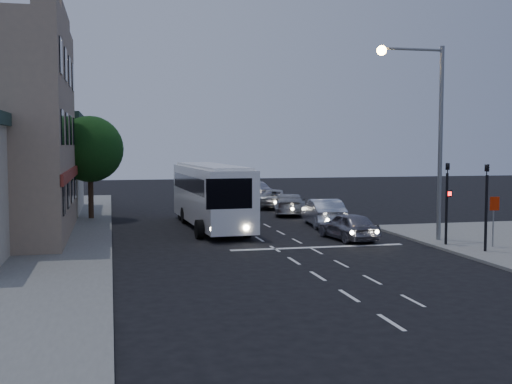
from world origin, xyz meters
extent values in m
plane|color=black|center=(0.00, 0.00, 0.00)|extent=(120.00, 120.00, 0.00)
cube|color=silver|center=(0.00, -10.00, 0.01)|extent=(0.12, 1.60, 0.01)
cube|color=silver|center=(0.00, -7.00, 0.01)|extent=(0.12, 1.60, 0.01)
cube|color=silver|center=(0.00, -4.00, 0.01)|extent=(0.12, 1.60, 0.01)
cube|color=silver|center=(0.00, -1.00, 0.01)|extent=(0.12, 1.60, 0.01)
cube|color=silver|center=(0.00, 2.00, 0.01)|extent=(0.12, 1.60, 0.01)
cube|color=silver|center=(0.00, 5.00, 0.01)|extent=(0.12, 1.60, 0.01)
cube|color=silver|center=(0.00, 8.00, 0.01)|extent=(0.12, 1.60, 0.01)
cube|color=silver|center=(0.00, 11.00, 0.01)|extent=(0.12, 1.60, 0.01)
cube|color=silver|center=(0.00, 14.00, 0.01)|extent=(0.12, 1.60, 0.01)
cube|color=silver|center=(0.00, 17.00, 0.01)|extent=(0.12, 1.60, 0.01)
cube|color=silver|center=(1.60, -8.00, 0.01)|extent=(0.10, 1.50, 0.01)
cube|color=silver|center=(1.60, -5.00, 0.01)|extent=(0.10, 1.50, 0.01)
cube|color=silver|center=(1.60, -2.00, 0.01)|extent=(0.10, 1.50, 0.01)
cube|color=silver|center=(1.60, 1.00, 0.01)|extent=(0.10, 1.50, 0.01)
cube|color=silver|center=(1.60, 4.00, 0.01)|extent=(0.10, 1.50, 0.01)
cube|color=silver|center=(1.60, 7.00, 0.01)|extent=(0.10, 1.50, 0.01)
cube|color=silver|center=(1.60, 10.00, 0.01)|extent=(0.10, 1.50, 0.01)
cube|color=silver|center=(1.60, 13.00, 0.01)|extent=(0.10, 1.50, 0.01)
cube|color=silver|center=(1.60, 16.00, 0.01)|extent=(0.10, 1.50, 0.01)
cube|color=silver|center=(1.60, 19.00, 0.01)|extent=(0.10, 1.50, 0.01)
cube|color=silver|center=(2.00, 2.00, 0.01)|extent=(8.00, 0.35, 0.01)
cube|color=white|center=(-1.66, 9.68, 1.84)|extent=(2.95, 11.45, 3.03)
cube|color=white|center=(-1.66, 9.68, 3.40)|extent=(2.55, 11.06, 0.17)
cube|color=black|center=(-1.66, 4.05, 2.32)|extent=(2.18, 0.23, 1.42)
cube|color=black|center=(-0.47, 10.15, 2.46)|extent=(0.53, 9.45, 0.85)
cube|color=black|center=(-2.85, 10.15, 2.46)|extent=(0.53, 9.45, 0.85)
cube|color=#811100|center=(-0.46, 10.63, 1.42)|extent=(0.30, 5.20, 1.32)
cube|color=#811100|center=(-2.86, 10.63, 1.42)|extent=(0.30, 5.20, 1.32)
cylinder|color=black|center=(-2.84, 5.71, 0.47)|extent=(0.38, 0.96, 0.95)
cylinder|color=black|center=(-0.48, 5.71, 0.47)|extent=(0.38, 0.96, 0.95)
cylinder|color=black|center=(-2.84, 12.04, 0.47)|extent=(0.38, 0.96, 0.95)
cylinder|color=black|center=(-0.48, 12.04, 0.47)|extent=(0.38, 0.96, 0.95)
cylinder|color=black|center=(-2.84, 13.65, 0.47)|extent=(0.38, 0.96, 0.95)
cylinder|color=black|center=(-0.48, 13.65, 0.47)|extent=(0.38, 0.96, 0.95)
cylinder|color=#FFF2CC|center=(-2.47, 3.99, 0.71)|extent=(0.25, 0.06, 0.25)
cylinder|color=#FFF2CC|center=(-0.86, 3.99, 0.71)|extent=(0.25, 0.06, 0.25)
imported|color=gray|center=(4.10, 3.80, 0.68)|extent=(2.12, 4.15, 1.35)
imported|color=#B3BBCD|center=(4.64, 9.07, 0.77)|extent=(2.11, 4.84, 1.55)
imported|color=#A3A3A5|center=(4.44, 15.15, 0.69)|extent=(3.24, 5.14, 1.39)
imported|color=#A8A8A9|center=(4.56, 19.80, 0.68)|extent=(3.57, 5.31, 1.35)
imported|color=#A6A4B2|center=(4.07, 25.95, 0.79)|extent=(2.68, 5.07, 1.59)
cylinder|color=black|center=(7.60, 0.80, 1.72)|extent=(0.12, 0.12, 3.20)
imported|color=black|center=(7.60, 0.80, 3.77)|extent=(0.15, 0.18, 0.90)
cube|color=black|center=(7.60, 0.62, 2.42)|extent=(0.25, 0.12, 0.30)
cube|color=#FF0C0C|center=(7.60, 0.55, 2.42)|extent=(0.16, 0.02, 0.18)
cylinder|color=black|center=(8.30, -1.20, 1.72)|extent=(0.12, 0.12, 3.20)
imported|color=black|center=(8.30, -1.20, 3.77)|extent=(0.18, 0.15, 0.90)
cylinder|color=slate|center=(9.30, -0.20, 1.12)|extent=(0.06, 0.06, 2.00)
cube|color=#B11B00|center=(9.30, -0.27, 2.02)|extent=(0.45, 0.03, 0.60)
cylinder|color=slate|center=(8.00, 2.20, 4.62)|extent=(0.20, 0.20, 9.00)
cylinder|color=slate|center=(6.50, 2.20, 8.92)|extent=(3.00, 0.12, 0.12)
sphere|color=#FFBF59|center=(5.00, 2.20, 8.82)|extent=(0.44, 0.44, 0.44)
cube|color=#9E856D|center=(-9.50, 8.00, 10.37)|extent=(1.00, 12.00, 0.50)
cube|color=#9E856D|center=(-9.50, 8.00, 10.87)|extent=(1.00, 6.00, 0.50)
cube|color=maroon|center=(-8.95, 8.00, 3.12)|extent=(0.15, 12.00, 0.50)
cube|color=black|center=(-8.98, 3.50, 2.32)|extent=(0.06, 1.30, 1.50)
cube|color=black|center=(-8.98, 6.50, 2.32)|extent=(0.06, 1.30, 1.50)
cube|color=black|center=(-8.98, 9.50, 2.32)|extent=(0.06, 1.30, 1.50)
cube|color=black|center=(-8.98, 12.50, 2.32)|extent=(0.06, 1.30, 1.50)
cube|color=black|center=(-8.98, 3.50, 5.32)|extent=(0.06, 1.30, 1.50)
cube|color=black|center=(-8.98, 6.50, 5.32)|extent=(0.06, 1.30, 1.50)
cube|color=black|center=(-8.98, 9.50, 5.32)|extent=(0.06, 1.30, 1.50)
cube|color=black|center=(-8.98, 12.50, 5.32)|extent=(0.06, 1.30, 1.50)
cube|color=black|center=(-8.98, 3.50, 8.32)|extent=(0.06, 1.30, 1.50)
cube|color=black|center=(-8.98, 6.50, 8.32)|extent=(0.06, 1.30, 1.50)
cube|color=black|center=(-8.98, 9.50, 8.32)|extent=(0.06, 1.30, 1.50)
cube|color=black|center=(-8.98, 12.50, 8.32)|extent=(0.06, 1.30, 1.50)
cube|color=beige|center=(-13.50, 20.00, 3.12)|extent=(9.00, 9.00, 6.00)
cube|color=#253C35|center=(-13.50, 20.00, 6.37)|extent=(9.40, 9.40, 0.50)
cylinder|color=black|center=(-8.20, 15.00, 1.52)|extent=(0.32, 0.32, 2.80)
sphere|color=#184A14|center=(-8.20, 15.00, 4.32)|extent=(4.00, 4.00, 4.00)
sphere|color=black|center=(-8.00, 15.60, 5.02)|extent=(2.60, 2.60, 2.60)
sphere|color=#184A14|center=(-8.50, 14.40, 4.72)|extent=(2.40, 2.40, 2.40)
camera|label=1|loc=(-7.01, -25.06, 4.58)|focal=45.00mm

